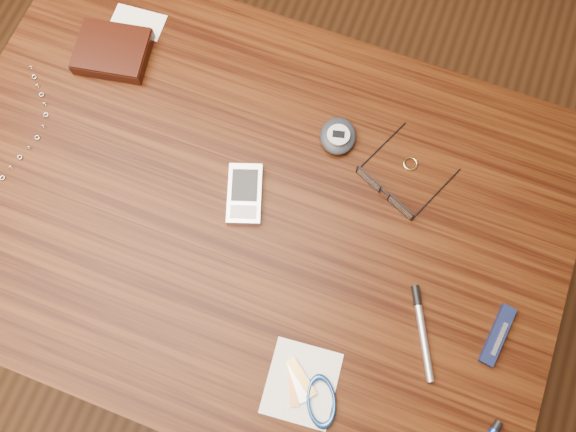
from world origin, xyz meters
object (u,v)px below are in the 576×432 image
(eyeglasses, at_px, (388,190))
(pedometer, at_px, (338,136))
(wallet_and_card, at_px, (113,50))
(silver_pen, at_px, (421,325))
(notepad_keys, at_px, (312,393))
(pda_phone, at_px, (245,194))
(pocket_knife, at_px, (497,335))
(desk, at_px, (252,226))

(eyeglasses, height_order, pedometer, pedometer)
(wallet_and_card, bearing_deg, silver_pen, -22.18)
(eyeglasses, distance_m, notepad_keys, 0.33)
(pda_phone, distance_m, notepad_keys, 0.32)
(pda_phone, bearing_deg, silver_pen, -16.83)
(notepad_keys, bearing_deg, wallet_and_card, 141.56)
(notepad_keys, height_order, silver_pen, silver_pen)
(pda_phone, relative_size, pedometer, 1.40)
(pedometer, height_order, pocket_knife, pedometer)
(pda_phone, bearing_deg, eyeglasses, 21.86)
(desk, distance_m, notepad_keys, 0.31)
(desk, distance_m, wallet_and_card, 0.38)
(eyeglasses, xyz_separation_m, silver_pen, (0.11, -0.18, -0.01))
(wallet_and_card, xyz_separation_m, eyeglasses, (0.51, -0.07, -0.00))
(pda_phone, bearing_deg, wallet_and_card, 152.59)
(wallet_and_card, relative_size, pedometer, 2.07)
(desk, xyz_separation_m, pocket_knife, (0.42, -0.05, 0.11))
(pda_phone, bearing_deg, notepad_keys, -50.41)
(silver_pen, bearing_deg, pocket_knife, 13.03)
(notepad_keys, xyz_separation_m, silver_pen, (0.12, 0.15, 0.00))
(wallet_and_card, height_order, silver_pen, wallet_and_card)
(desk, height_order, notepad_keys, notepad_keys)
(pedometer, bearing_deg, notepad_keys, -76.05)
(pda_phone, height_order, silver_pen, pda_phone)
(silver_pen, bearing_deg, notepad_keys, -128.92)
(pedometer, bearing_deg, pocket_knife, -33.66)
(desk, bearing_deg, pocket_knife, -7.32)
(eyeglasses, xyz_separation_m, pedometer, (-0.10, 0.06, 0.00))
(notepad_keys, distance_m, pocket_knife, 0.28)
(pedometer, distance_m, notepad_keys, 0.40)
(desk, xyz_separation_m, eyeglasses, (0.20, 0.10, 0.11))
(wallet_and_card, height_order, pocket_knife, wallet_and_card)
(pedometer, relative_size, notepad_keys, 0.61)
(pocket_knife, relative_size, silver_pen, 0.73)
(pocket_knife, distance_m, silver_pen, 0.11)
(desk, bearing_deg, pedometer, 60.29)
(silver_pen, bearing_deg, desk, 165.64)
(wallet_and_card, relative_size, notepad_keys, 1.26)
(eyeglasses, relative_size, pocket_knife, 1.67)
(wallet_and_card, bearing_deg, pda_phone, -27.41)
(wallet_and_card, xyz_separation_m, notepad_keys, (0.50, -0.40, -0.01))
(desk, xyz_separation_m, pedometer, (0.09, 0.16, 0.11))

